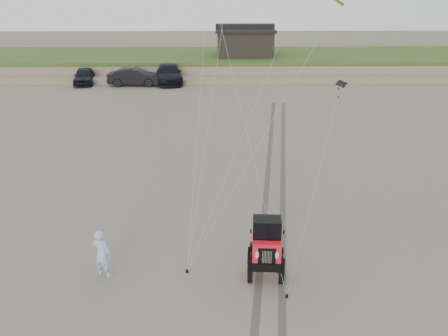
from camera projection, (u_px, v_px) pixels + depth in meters
The scene contains 11 objects.
ground at pixel (246, 269), 15.41m from camera, with size 160.00×160.00×0.00m, color #6B6054.
dune_ridge at pixel (226, 63), 49.54m from camera, with size 160.00×14.25×1.73m.
cabin at pixel (245, 41), 48.16m from camera, with size 6.40×5.40×3.35m.
truck_a at pixel (84, 76), 42.89m from camera, with size 1.81×4.50×1.53m, color black.
truck_b at pixel (135, 77), 42.16m from camera, with size 1.78×5.10×1.68m, color black.
truck_c at pixel (169, 74), 43.40m from camera, with size 2.46×6.05×1.76m, color black.
jeep at pixel (266, 256), 14.61m from camera, with size 2.05×4.76×1.77m, color red, non-canonical shape.
man at pixel (102, 253), 14.73m from camera, with size 0.65×0.43×1.79m, color #95C6E7.
stake_main at pixel (187, 271), 15.19m from camera, with size 0.08×0.08×0.12m, color black.
stake_aux at pixel (287, 296), 13.99m from camera, with size 0.08×0.08×0.12m, color black.
tire_tracks at pixel (275, 176), 22.79m from camera, with size 5.22×29.74×0.01m.
Camera 1 is at (-0.97, -12.74, 9.36)m, focal length 35.00 mm.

